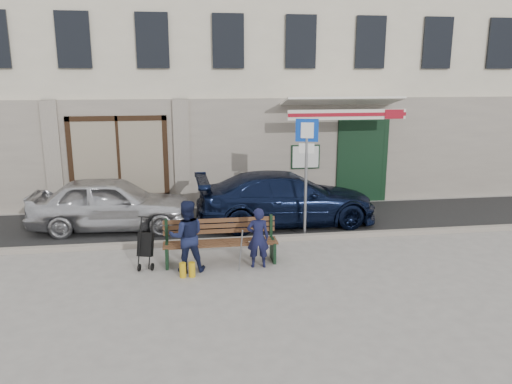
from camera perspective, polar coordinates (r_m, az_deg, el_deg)
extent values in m
plane|color=#9E9991|center=(10.55, -0.44, -8.44)|extent=(80.00, 80.00, 0.00)
cube|color=#282828|center=(13.45, -2.24, -3.52)|extent=(60.00, 3.20, 0.01)
cube|color=#9E9384|center=(11.92, -1.42, -5.50)|extent=(60.00, 0.18, 0.12)
cube|color=beige|center=(18.27, -4.26, 16.81)|extent=(20.00, 7.00, 10.00)
cube|color=#9E9384|center=(14.90, -3.05, 4.45)|extent=(20.00, 0.12, 3.20)
cube|color=maroon|center=(15.02, -15.34, 3.87)|extent=(2.50, 0.12, 2.00)
cube|color=black|center=(15.77, 12.02, 3.58)|extent=(1.60, 0.10, 2.60)
cube|color=black|center=(16.22, 11.44, 3.52)|extent=(1.25, 0.90, 2.40)
cube|color=white|center=(15.19, 5.69, 4.01)|extent=(0.80, 0.03, 0.65)
cube|color=white|center=(15.04, 9.42, 10.06)|extent=(3.40, 1.72, 0.42)
cube|color=white|center=(14.25, 10.42, 8.70)|extent=(3.40, 0.05, 0.28)
cube|color=maroon|center=(14.22, 10.46, 8.69)|extent=(3.40, 0.02, 0.10)
imported|color=silver|center=(13.25, -16.19, -1.24)|extent=(4.14, 1.88, 1.38)
imported|color=black|center=(13.24, 3.49, -0.72)|extent=(4.82, 2.07, 1.38)
cylinder|color=gray|center=(12.02, 5.71, 1.20)|extent=(0.07, 0.07, 2.78)
cube|color=#0C3AAE|center=(11.82, 5.85, 7.04)|extent=(0.52, 0.17, 0.54)
cube|color=white|center=(11.79, 5.88, 7.02)|extent=(0.29, 0.10, 0.36)
cube|color=white|center=(11.88, 5.80, 4.98)|extent=(0.36, 0.12, 0.24)
cube|color=brown|center=(10.57, -4.07, -5.82)|extent=(2.40, 0.50, 0.04)
cube|color=brown|center=(10.74, -4.20, -3.87)|extent=(2.40, 0.10, 0.36)
cube|color=black|center=(10.63, -10.12, -7.17)|extent=(0.06, 0.50, 0.45)
cube|color=black|center=(10.78, 1.94, -6.68)|extent=(0.06, 0.50, 0.45)
cube|color=white|center=(10.54, 0.06, -5.66)|extent=(0.34, 0.25, 0.11)
cylinder|color=gray|center=(9.95, -1.76, -6.73)|extent=(0.07, 0.34, 0.96)
cylinder|color=gold|center=(10.05, -8.37, -8.82)|extent=(0.13, 0.13, 0.30)
cylinder|color=gold|center=(10.04, -7.33, -8.79)|extent=(0.13, 0.13, 0.30)
imported|color=#131636|center=(10.29, 0.23, -5.25)|extent=(0.48, 0.33, 1.27)
imported|color=#151C3C|center=(10.15, -7.92, -5.01)|extent=(0.74, 0.59, 1.48)
cylinder|color=black|center=(10.53, -13.20, -8.41)|extent=(0.07, 0.15, 0.15)
cylinder|color=black|center=(10.51, -11.77, -8.38)|extent=(0.07, 0.15, 0.15)
cube|color=black|center=(10.58, -12.52, -5.88)|extent=(0.37, 0.35, 0.51)
cylinder|color=black|center=(10.54, -12.62, -2.80)|extent=(0.28, 0.11, 0.02)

